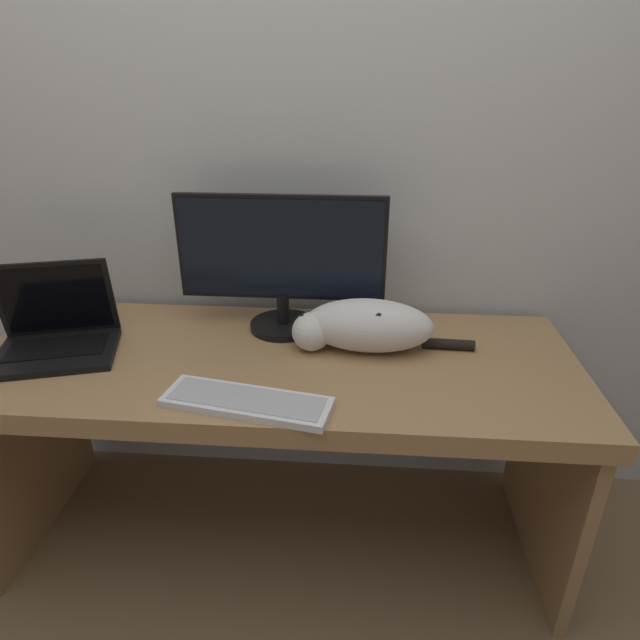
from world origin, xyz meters
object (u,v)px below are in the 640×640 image
at_px(laptop, 56,335).
at_px(external_keyboard, 247,402).
at_px(monitor, 282,260).
at_px(cat, 363,325).

relative_size(laptop, external_keyboard, 0.88).
bearing_deg(external_keyboard, monitor, 96.66).
distance_m(laptop, external_keyboard, 0.66).
xyz_separation_m(laptop, external_keyboard, (0.62, -0.24, -0.04)).
height_order(monitor, laptop, monitor).
height_order(laptop, external_keyboard, laptop).
bearing_deg(cat, monitor, 156.44).
xyz_separation_m(monitor, external_keyboard, (-0.03, -0.45, -0.22)).
bearing_deg(monitor, external_keyboard, -93.85).
distance_m(external_keyboard, cat, 0.44).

